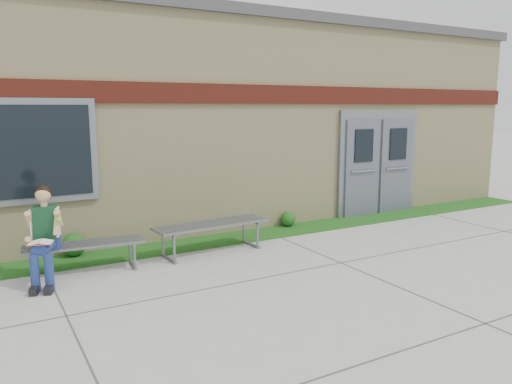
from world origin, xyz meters
TOP-DOWN VIEW (x-y plane):
  - ground at (0.00, 0.00)m, footprint 80.00×80.00m
  - grass_strip at (0.00, 2.60)m, footprint 16.00×0.80m
  - school_building at (-0.00, 5.99)m, footprint 16.20×6.22m
  - bench_left at (-2.49, 2.00)m, footprint 1.71×0.63m
  - bench_right at (-0.49, 2.00)m, footprint 1.94×0.67m
  - girl at (-3.04, 1.80)m, footprint 0.55×0.86m
  - shrub_mid at (-2.50, 2.85)m, footprint 0.37×0.37m
  - shrub_east at (1.57, 2.85)m, footprint 0.29×0.29m

SIDE VIEW (x-z plane):
  - ground at x=0.00m, z-range 0.00..0.00m
  - grass_strip at x=0.00m, z-range 0.00..0.02m
  - shrub_east at x=1.57m, z-range 0.02..0.31m
  - shrub_mid at x=-2.50m, z-range 0.02..0.39m
  - bench_left at x=-2.49m, z-range 0.12..0.55m
  - bench_right at x=-0.49m, z-range 0.13..0.63m
  - girl at x=-3.04m, z-range 0.02..1.35m
  - school_building at x=0.00m, z-range 0.00..4.20m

